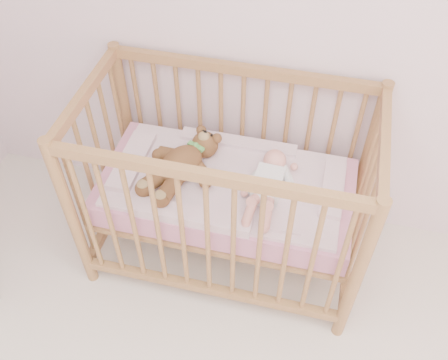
% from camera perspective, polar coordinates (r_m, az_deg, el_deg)
% --- Properties ---
extents(crib, '(1.36, 0.76, 1.00)m').
position_cam_1_polar(crib, '(2.44, 0.28, -1.07)').
color(crib, '#AA7148').
rests_on(crib, floor).
extents(mattress, '(1.22, 0.62, 0.13)m').
position_cam_1_polar(mattress, '(2.45, 0.28, -1.30)').
color(mattress, '#C97D9D').
rests_on(mattress, crib).
extents(blanket, '(1.10, 0.58, 0.06)m').
position_cam_1_polar(blanket, '(2.39, 0.28, -0.12)').
color(blanket, pink).
rests_on(blanket, mattress).
extents(baby, '(0.26, 0.51, 0.12)m').
position_cam_1_polar(baby, '(2.30, 5.06, -0.09)').
color(baby, white).
rests_on(baby, blanket).
extents(teddy_bear, '(0.55, 0.63, 0.15)m').
position_cam_1_polar(teddy_bear, '(2.36, -4.93, 1.85)').
color(teddy_bear, brown).
rests_on(teddy_bear, blanket).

